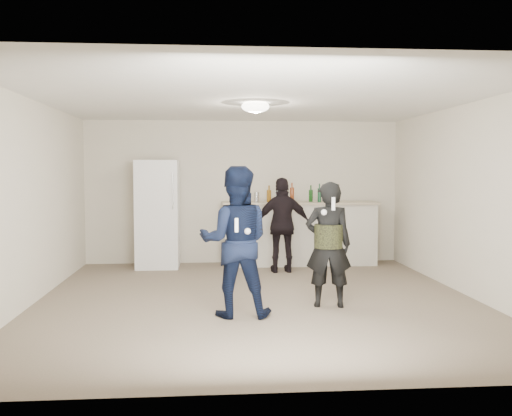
{
  "coord_description": "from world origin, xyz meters",
  "views": [
    {
      "loc": [
        -0.59,
        -7.05,
        1.63
      ],
      "look_at": [
        0.0,
        0.2,
        1.15
      ],
      "focal_mm": 40.0,
      "sensor_mm": 36.0,
      "label": 1
    }
  ],
  "objects": [
    {
      "name": "floor",
      "position": [
        0.0,
        0.0,
        0.0
      ],
      "size": [
        6.0,
        6.0,
        0.0
      ],
      "primitive_type": "plane",
      "color": "#6B5B4C",
      "rests_on": "ground"
    },
    {
      "name": "bottle_cluster",
      "position": [
        0.83,
        2.62,
        1.2
      ],
      "size": [
        0.92,
        0.21,
        0.25
      ],
      "color": "brown",
      "rests_on": "counter_top"
    },
    {
      "name": "nunchuk_woman",
      "position": [
        0.72,
        -0.62,
        1.15
      ],
      "size": [
        0.07,
        0.07,
        0.07
      ],
      "primitive_type": "sphere",
      "color": "white",
      "rests_on": "woman"
    },
    {
      "name": "counter",
      "position": [
        0.96,
        2.67,
        0.53
      ],
      "size": [
        2.6,
        0.56,
        1.05
      ],
      "primitive_type": "cube",
      "color": "beige",
      "rests_on": "floor"
    },
    {
      "name": "counter_top",
      "position": [
        0.96,
        2.67,
        1.07
      ],
      "size": [
        2.68,
        0.64,
        0.04
      ],
      "primitive_type": "cube",
      "color": "#BDAC93",
      "rests_on": "counter"
    },
    {
      "name": "ceiling",
      "position": [
        0.0,
        0.0,
        2.5
      ],
      "size": [
        6.0,
        6.0,
        0.0
      ],
      "primitive_type": "plane",
      "rotation": [
        3.14,
        0.0,
        0.0
      ],
      "color": "silver",
      "rests_on": "wall_back"
    },
    {
      "name": "camo_shorts",
      "position": [
        0.82,
        -0.4,
        0.85
      ],
      "size": [
        0.34,
        0.34,
        0.28
      ],
      "primitive_type": "cylinder",
      "color": "#323819",
      "rests_on": "woman"
    },
    {
      "name": "wall_left",
      "position": [
        -2.75,
        0.0,
        1.25
      ],
      "size": [
        0.0,
        6.0,
        6.0
      ],
      "primitive_type": "plane",
      "rotation": [
        1.57,
        0.0,
        1.57
      ],
      "color": "beige",
      "rests_on": "floor"
    },
    {
      "name": "fridge_handle",
      "position": [
        -1.18,
        2.23,
        1.3
      ],
      "size": [
        0.02,
        0.02,
        0.6
      ],
      "primitive_type": "cylinder",
      "color": "silver",
      "rests_on": "fridge"
    },
    {
      "name": "wall_front",
      "position": [
        0.0,
        -3.0,
        1.25
      ],
      "size": [
        6.0,
        0.0,
        6.0
      ],
      "primitive_type": "plane",
      "rotation": [
        -1.57,
        0.0,
        0.0
      ],
      "color": "beige",
      "rests_on": "floor"
    },
    {
      "name": "spectator",
      "position": [
        0.58,
        1.94,
        0.76
      ],
      "size": [
        0.89,
        0.37,
        1.52
      ],
      "primitive_type": "imported",
      "rotation": [
        0.0,
        0.0,
        3.14
      ],
      "color": "black",
      "rests_on": "floor"
    },
    {
      "name": "man",
      "position": [
        -0.31,
        -0.75,
        0.84
      ],
      "size": [
        0.86,
        0.7,
        1.68
      ],
      "primitive_type": "imported",
      "rotation": [
        0.0,
        0.0,
        3.07
      ],
      "color": "#0E1A3C",
      "rests_on": "floor"
    },
    {
      "name": "remote_man",
      "position": [
        -0.31,
        -1.03,
        1.05
      ],
      "size": [
        0.04,
        0.04,
        0.15
      ],
      "primitive_type": "cube",
      "color": "white",
      "rests_on": "man"
    },
    {
      "name": "ceiling_dome",
      "position": [
        0.0,
        0.3,
        2.45
      ],
      "size": [
        0.36,
        0.36,
        0.16
      ],
      "primitive_type": "ellipsoid",
      "color": "white",
      "rests_on": "ceiling"
    },
    {
      "name": "shaker",
      "position": [
        0.21,
        2.59,
        1.18
      ],
      "size": [
        0.08,
        0.08,
        0.17
      ],
      "primitive_type": "cylinder",
      "color": "#ADAEB2",
      "rests_on": "counter_top"
    },
    {
      "name": "wall_right",
      "position": [
        2.75,
        0.0,
        1.25
      ],
      "size": [
        0.0,
        6.0,
        6.0
      ],
      "primitive_type": "plane",
      "rotation": [
        1.57,
        0.0,
        -1.57
      ],
      "color": "beige",
      "rests_on": "floor"
    },
    {
      "name": "wall_back",
      "position": [
        0.0,
        3.0,
        1.25
      ],
      "size": [
        6.0,
        0.0,
        6.0
      ],
      "primitive_type": "plane",
      "rotation": [
        1.57,
        0.0,
        0.0
      ],
      "color": "beige",
      "rests_on": "floor"
    },
    {
      "name": "fridge",
      "position": [
        -1.46,
        2.6,
        0.9
      ],
      "size": [
        0.7,
        0.7,
        1.8
      ],
      "primitive_type": "cube",
      "color": "white",
      "rests_on": "floor"
    },
    {
      "name": "remote_woman",
      "position": [
        0.82,
        -0.65,
        1.25
      ],
      "size": [
        0.04,
        0.04,
        0.15
      ],
      "primitive_type": "cube",
      "color": "white",
      "rests_on": "woman"
    },
    {
      "name": "nunchuk_man",
      "position": [
        -0.19,
        -1.0,
        0.98
      ],
      "size": [
        0.07,
        0.07,
        0.07
      ],
      "primitive_type": "sphere",
      "color": "silver",
      "rests_on": "man"
    },
    {
      "name": "woman",
      "position": [
        0.82,
        -0.4,
        0.75
      ],
      "size": [
        0.59,
        0.43,
        1.5
      ],
      "primitive_type": "imported",
      "rotation": [
        0.0,
        0.0,
        3.01
      ],
      "color": "black",
      "rests_on": "floor"
    }
  ]
}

